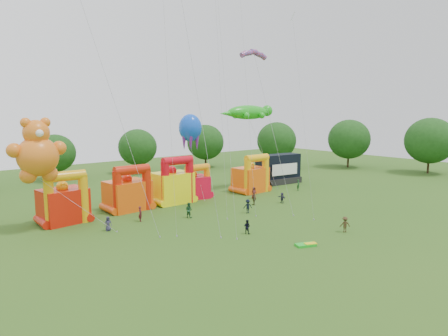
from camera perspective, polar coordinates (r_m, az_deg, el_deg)
ground at (r=40.69m, az=15.68°, el=-11.54°), size 160.00×160.00×0.00m
tree_ring at (r=38.45m, az=14.25°, el=-2.96°), size 125.74×127.86×12.07m
bouncy_castle_0 at (r=52.15m, az=-21.89°, el=-4.64°), size 5.60×4.72×6.51m
bouncy_castle_1 at (r=56.20m, az=-13.50°, el=-3.45°), size 5.87×4.88×6.35m
bouncy_castle_2 at (r=59.25m, az=-7.27°, el=-2.43°), size 5.38×4.33×7.04m
bouncy_castle_3 at (r=62.08m, az=-4.35°, el=-2.44°), size 5.17×4.44×5.45m
bouncy_castle_4 at (r=66.93m, az=3.96°, el=-1.36°), size 5.53×4.58×6.42m
stage_trailer at (r=75.12m, az=7.78°, el=-0.19°), size 9.00×4.14×5.51m
teddy_bear_kite at (r=47.97m, az=-21.88°, el=-2.56°), size 9.53×8.27×12.89m
gecko_kite at (r=68.99m, az=5.00°, el=3.84°), size 11.75×5.28×14.58m
octopus_kite at (r=61.90m, az=-4.72°, el=4.72°), size 3.54×5.56×13.12m
parafoil_kites at (r=44.18m, az=-10.94°, el=9.07°), size 27.41×11.80×30.30m
diamond_kites at (r=48.99m, az=0.73°, el=12.07°), size 19.44×13.63×42.12m
folded_kite_bundle at (r=41.76m, az=11.65°, el=-10.68°), size 2.23×1.67×0.31m
spectator_0 at (r=47.49m, az=-16.23°, el=-7.65°), size 0.90×0.69×1.66m
spectator_1 at (r=50.41m, az=-11.86°, el=-6.43°), size 0.59×0.77×1.89m
spectator_2 at (r=51.29m, az=-5.06°, el=-6.00°), size 1.03×1.15×1.95m
spectator_3 at (r=53.32m, az=3.41°, el=-5.48°), size 1.39×1.20×1.86m
spectator_4 at (r=57.99m, az=4.30°, el=-4.50°), size 0.65×1.01×1.60m
spectator_5 at (r=59.64m, az=8.28°, el=-4.22°), size 0.48×1.46×1.57m
spectator_6 at (r=61.88m, az=4.30°, el=-3.57°), size 1.04×0.82×1.86m
spectator_7 at (r=69.27m, az=10.57°, el=-2.40°), size 0.83×0.77×1.89m
spectator_8 at (r=44.72m, az=3.31°, el=-8.36°), size 0.86×0.95×1.58m
spectator_9 at (r=47.11m, az=16.89°, el=-7.72°), size 1.33×1.21×1.79m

